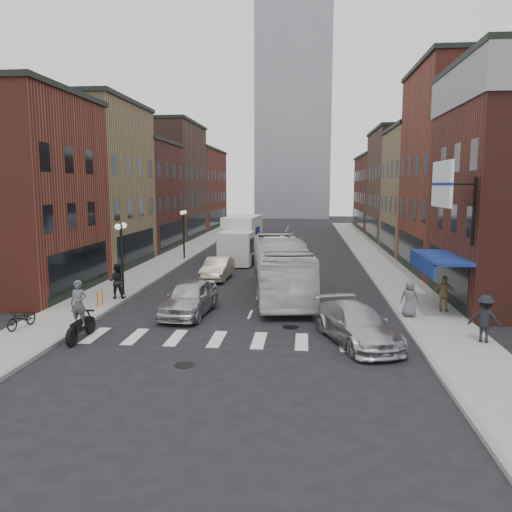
{
  "coord_description": "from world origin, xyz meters",
  "views": [
    {
      "loc": [
        2.58,
        -22.16,
        6.13
      ],
      "look_at": [
        -0.09,
        4.77,
        2.31
      ],
      "focal_mm": 35.0,
      "sensor_mm": 36.0,
      "label": 1
    }
  ],
  "objects_px": {
    "transit_bus": "(280,267)",
    "ped_right_b": "(444,294)",
    "billboard_sign": "(444,186)",
    "sedan_left_near": "(189,298)",
    "motorcycle_rider": "(80,312)",
    "curb_car": "(357,324)",
    "bike_rack": "(100,298)",
    "box_truck": "(241,239)",
    "ped_right_c": "(410,298)",
    "parked_bicycle": "(22,318)",
    "ped_right_a": "(485,319)",
    "streetlamp_near": "(122,245)",
    "streetlamp_far": "(184,225)",
    "ped_left_solo": "(117,281)",
    "sedan_left_far": "(218,268)"
  },
  "relations": [
    {
      "from": "sedan_left_near",
      "to": "ped_right_b",
      "type": "height_order",
      "value": "ped_right_b"
    },
    {
      "from": "billboard_sign",
      "to": "sedan_left_near",
      "type": "relative_size",
      "value": 0.76
    },
    {
      "from": "motorcycle_rider",
      "to": "curb_car",
      "type": "relative_size",
      "value": 0.48
    },
    {
      "from": "transit_bus",
      "to": "ped_right_b",
      "type": "bearing_deg",
      "value": -30.91
    },
    {
      "from": "motorcycle_rider",
      "to": "curb_car",
      "type": "bearing_deg",
      "value": 4.37
    },
    {
      "from": "motorcycle_rider",
      "to": "ped_left_solo",
      "type": "xyz_separation_m",
      "value": [
        -1.1,
        6.82,
        -0.05
      ]
    },
    {
      "from": "ped_right_a",
      "to": "parked_bicycle",
      "type": "bearing_deg",
      "value": 23.96
    },
    {
      "from": "parked_bicycle",
      "to": "ped_right_a",
      "type": "distance_m",
      "value": 18.82
    },
    {
      "from": "billboard_sign",
      "to": "box_truck",
      "type": "distance_m",
      "value": 21.35
    },
    {
      "from": "transit_bus",
      "to": "curb_car",
      "type": "distance_m",
      "value": 9.0
    },
    {
      "from": "streetlamp_near",
      "to": "curb_car",
      "type": "height_order",
      "value": "streetlamp_near"
    },
    {
      "from": "sedan_left_near",
      "to": "parked_bicycle",
      "type": "xyz_separation_m",
      "value": [
        -6.42,
        -3.45,
        -0.24
      ]
    },
    {
      "from": "ped_left_solo",
      "to": "streetlamp_near",
      "type": "bearing_deg",
      "value": -94.34
    },
    {
      "from": "streetlamp_near",
      "to": "ped_right_a",
      "type": "bearing_deg",
      "value": -21.88
    },
    {
      "from": "bike_rack",
      "to": "motorcycle_rider",
      "type": "height_order",
      "value": "motorcycle_rider"
    },
    {
      "from": "streetlamp_near",
      "to": "bike_rack",
      "type": "relative_size",
      "value": 5.14
    },
    {
      "from": "streetlamp_far",
      "to": "ped_right_c",
      "type": "distance_m",
      "value": 22.77
    },
    {
      "from": "streetlamp_far",
      "to": "parked_bicycle",
      "type": "height_order",
      "value": "streetlamp_far"
    },
    {
      "from": "streetlamp_near",
      "to": "streetlamp_far",
      "type": "relative_size",
      "value": 1.0
    },
    {
      "from": "billboard_sign",
      "to": "box_truck",
      "type": "xyz_separation_m",
      "value": [
        -11.24,
        17.62,
        -4.36
      ]
    },
    {
      "from": "transit_bus",
      "to": "parked_bicycle",
      "type": "xyz_separation_m",
      "value": [
        -10.54,
        -8.11,
        -1.01
      ]
    },
    {
      "from": "box_truck",
      "to": "ped_right_c",
      "type": "bearing_deg",
      "value": -55.54
    },
    {
      "from": "streetlamp_near",
      "to": "box_truck",
      "type": "relative_size",
      "value": 0.49
    },
    {
      "from": "ped_right_a",
      "to": "ped_left_solo",
      "type": "bearing_deg",
      "value": 4.73
    },
    {
      "from": "parked_bicycle",
      "to": "ped_left_solo",
      "type": "height_order",
      "value": "ped_left_solo"
    },
    {
      "from": "sedan_left_near",
      "to": "ped_right_c",
      "type": "bearing_deg",
      "value": 5.18
    },
    {
      "from": "ped_left_solo",
      "to": "ped_right_a",
      "type": "xyz_separation_m",
      "value": [
        16.9,
        -5.93,
        -0.01
      ]
    },
    {
      "from": "box_truck",
      "to": "sedan_left_far",
      "type": "xyz_separation_m",
      "value": [
        -0.48,
        -8.26,
        -1.06
      ]
    },
    {
      "from": "bike_rack",
      "to": "transit_bus",
      "type": "bearing_deg",
      "value": 24.71
    },
    {
      "from": "sedan_left_near",
      "to": "motorcycle_rider",
      "type": "bearing_deg",
      "value": -123.39
    },
    {
      "from": "billboard_sign",
      "to": "transit_bus",
      "type": "relative_size",
      "value": 0.32
    },
    {
      "from": "transit_bus",
      "to": "ped_left_solo",
      "type": "bearing_deg",
      "value": -172.79
    },
    {
      "from": "streetlamp_far",
      "to": "sedan_left_near",
      "type": "bearing_deg",
      "value": -75.39
    },
    {
      "from": "box_truck",
      "to": "transit_bus",
      "type": "relative_size",
      "value": 0.73
    },
    {
      "from": "billboard_sign",
      "to": "motorcycle_rider",
      "type": "relative_size",
      "value": 1.52
    },
    {
      "from": "bike_rack",
      "to": "motorcycle_rider",
      "type": "relative_size",
      "value": 0.33
    },
    {
      "from": "streetlamp_far",
      "to": "parked_bicycle",
      "type": "relative_size",
      "value": 2.49
    },
    {
      "from": "billboard_sign",
      "to": "ped_right_c",
      "type": "relative_size",
      "value": 2.18
    },
    {
      "from": "streetlamp_far",
      "to": "bike_rack",
      "type": "bearing_deg",
      "value": -90.69
    },
    {
      "from": "ped_right_b",
      "to": "ped_right_c",
      "type": "relative_size",
      "value": 1.02
    },
    {
      "from": "motorcycle_rider",
      "to": "sedan_left_near",
      "type": "xyz_separation_m",
      "value": [
        3.41,
        4.37,
        -0.32
      ]
    },
    {
      "from": "bike_rack",
      "to": "motorcycle_rider",
      "type": "xyz_separation_m",
      "value": [
        1.3,
        -4.97,
        0.59
      ]
    },
    {
      "from": "ped_right_b",
      "to": "sedan_left_far",
      "type": "bearing_deg",
      "value": -13.51
    },
    {
      "from": "streetlamp_far",
      "to": "ped_right_c",
      "type": "relative_size",
      "value": 2.42
    },
    {
      "from": "curb_car",
      "to": "bike_rack",
      "type": "bearing_deg",
      "value": 142.38
    },
    {
      "from": "sedan_left_near",
      "to": "ped_left_solo",
      "type": "bearing_deg",
      "value": 156.1
    },
    {
      "from": "ped_left_solo",
      "to": "streetlamp_far",
      "type": "bearing_deg",
      "value": -94.34
    },
    {
      "from": "sedan_left_near",
      "to": "ped_right_a",
      "type": "relative_size",
      "value": 2.62
    },
    {
      "from": "ped_left_solo",
      "to": "ped_right_b",
      "type": "xyz_separation_m",
      "value": [
        16.62,
        -1.29,
        -0.07
      ]
    },
    {
      "from": "streetlamp_far",
      "to": "parked_bicycle",
      "type": "distance_m",
      "value": 20.96
    }
  ]
}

